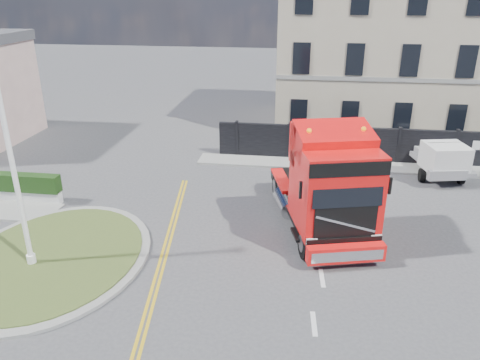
# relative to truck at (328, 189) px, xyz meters

# --- Properties ---
(ground) EXTENTS (120.00, 120.00, 0.00)m
(ground) POSITION_rel_truck_xyz_m (-2.83, -0.30, -1.99)
(ground) COLOR #424244
(ground) RESTS_ON ground
(traffic_island) EXTENTS (6.80, 6.80, 0.17)m
(traffic_island) POSITION_rel_truck_xyz_m (-9.83, -3.30, -1.91)
(traffic_island) COLOR gray
(traffic_island) RESTS_ON ground
(hoarding_fence) EXTENTS (18.80, 0.25, 2.00)m
(hoarding_fence) POSITION_rel_truck_xyz_m (3.72, 8.70, -0.99)
(hoarding_fence) COLOR black
(hoarding_fence) RESTS_ON ground
(georgian_building) EXTENTS (12.30, 10.30, 12.80)m
(georgian_building) POSITION_rel_truck_xyz_m (3.17, 16.20, 3.78)
(georgian_building) COLOR #BCB095
(georgian_building) RESTS_ON ground
(pavement_far) EXTENTS (20.00, 1.60, 0.12)m
(pavement_far) POSITION_rel_truck_xyz_m (3.17, 7.80, -1.93)
(pavement_far) COLOR gray
(pavement_far) RESTS_ON ground
(truck) EXTENTS (4.53, 7.87, 4.44)m
(truck) POSITION_rel_truck_xyz_m (0.00, 0.00, 0.00)
(truck) COLOR black
(truck) RESTS_ON ground
(flatbed_pickup) EXTENTS (2.85, 5.11, 2.00)m
(flatbed_pickup) POSITION_rel_truck_xyz_m (5.95, 6.78, -0.92)
(flatbed_pickup) COLOR gray
(flatbed_pickup) RESTS_ON ground
(lamppost_island) EXTENTS (0.24, 0.48, 7.73)m
(lamppost_island) POSITION_rel_truck_xyz_m (-10.33, -3.80, 2.03)
(lamppost_island) COLOR white
(lamppost_island) RESTS_ON ground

